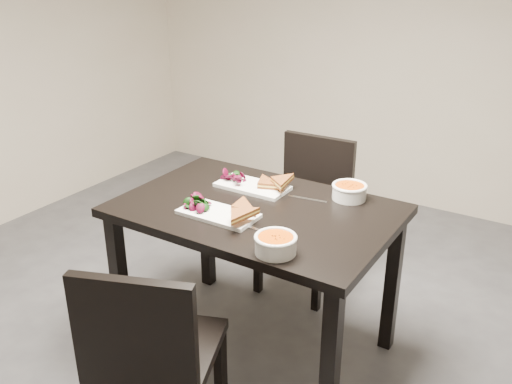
# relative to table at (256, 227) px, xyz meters

# --- Properties ---
(table) EXTENTS (1.20, 0.80, 0.75)m
(table) POSITION_rel_table_xyz_m (0.00, 0.00, 0.00)
(table) COLOR black
(table) RESTS_ON ground
(chair_near) EXTENTS (0.54, 0.54, 0.85)m
(chair_near) POSITION_rel_table_xyz_m (0.03, -0.74, -0.17)
(chair_near) COLOR black
(chair_near) RESTS_ON ground
(chair_far) EXTENTS (0.44, 0.44, 0.85)m
(chair_far) POSITION_rel_table_xyz_m (-0.08, 0.68, -0.17)
(chair_far) COLOR black
(chair_far) RESTS_ON ground
(plate_near) EXTENTS (0.34, 0.17, 0.02)m
(plate_near) POSITION_rel_table_xyz_m (-0.09, -0.16, 0.11)
(plate_near) COLOR white
(plate_near) RESTS_ON table
(sandwich_near) EXTENTS (0.18, 0.14, 0.05)m
(sandwich_near) POSITION_rel_table_xyz_m (-0.02, -0.15, 0.14)
(sandwich_near) COLOR brown
(sandwich_near) RESTS_ON plate_near
(salad_near) EXTENTS (0.11, 0.09, 0.05)m
(salad_near) POSITION_rel_table_xyz_m (-0.19, -0.16, 0.14)
(salad_near) COLOR black
(salad_near) RESTS_ON plate_near
(soup_bowl_near) EXTENTS (0.16, 0.16, 0.07)m
(soup_bowl_near) POSITION_rel_table_xyz_m (0.28, -0.31, 0.14)
(soup_bowl_near) COLOR white
(soup_bowl_near) RESTS_ON table
(cutlery_near) EXTENTS (0.18, 0.03, 0.00)m
(cutlery_near) POSITION_rel_table_xyz_m (0.15, -0.19, 0.10)
(cutlery_near) COLOR silver
(cutlery_near) RESTS_ON table
(plate_far) EXTENTS (0.34, 0.17, 0.02)m
(plate_far) POSITION_rel_table_xyz_m (-0.13, 0.17, 0.11)
(plate_far) COLOR white
(plate_far) RESTS_ON table
(sandwich_far) EXTENTS (0.20, 0.18, 0.06)m
(sandwich_far) POSITION_rel_table_xyz_m (-0.06, 0.16, 0.14)
(sandwich_far) COLOR brown
(sandwich_far) RESTS_ON plate_far
(salad_far) EXTENTS (0.11, 0.10, 0.05)m
(salad_far) POSITION_rel_table_xyz_m (-0.23, 0.17, 0.14)
(salad_far) COLOR black
(salad_far) RESTS_ON plate_far
(soup_bowl_far) EXTENTS (0.16, 0.16, 0.07)m
(soup_bowl_far) POSITION_rel_table_xyz_m (0.31, 0.30, 0.14)
(soup_bowl_far) COLOR white
(soup_bowl_far) RESTS_ON table
(cutlery_far) EXTENTS (0.18, 0.04, 0.00)m
(cutlery_far) POSITION_rel_table_xyz_m (0.16, 0.19, 0.10)
(cutlery_far) COLOR silver
(cutlery_far) RESTS_ON table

